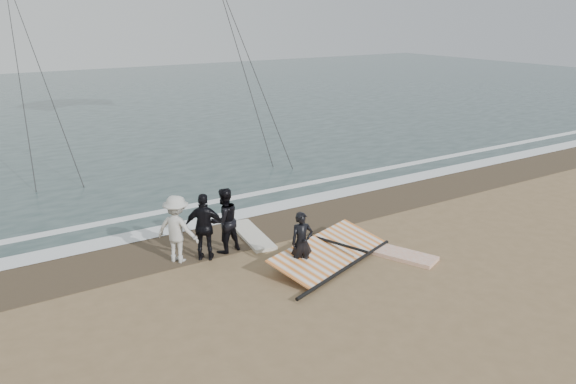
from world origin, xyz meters
name	(u,v)px	position (x,y,z in m)	size (l,w,h in m)	color
ground	(342,282)	(0.00, 0.00, 0.00)	(120.00, 120.00, 0.00)	#8C704C
sea	(64,107)	(0.00, 33.00, 0.01)	(120.00, 54.00, 0.02)	#233838
wet_sand	(257,228)	(0.00, 4.50, 0.01)	(120.00, 2.80, 0.01)	#4C3D2B
foam_near	(237,215)	(0.00, 5.90, 0.03)	(120.00, 0.90, 0.01)	white
foam_far	(215,201)	(0.00, 7.60, 0.03)	(120.00, 0.45, 0.01)	white
man_main	(302,242)	(-0.52, 1.13, 0.84)	(0.61, 0.40, 1.67)	black
board_white	(390,252)	(2.27, 0.69, 0.05)	(0.76, 2.70, 0.11)	white
board_cream	(252,235)	(-0.48, 3.97, 0.05)	(0.68, 2.55, 0.11)	silver
trio_cluster	(200,226)	(-2.44, 3.40, 0.97)	(2.57, 1.52, 1.94)	black
sail_rig	(325,253)	(0.44, 1.37, 0.20)	(4.25, 2.91, 0.50)	black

